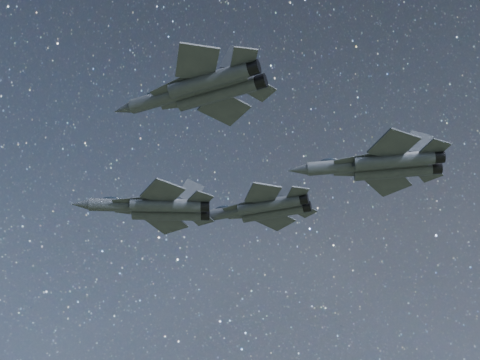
% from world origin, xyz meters
% --- Properties ---
extents(jet_lead, '(19.33, 12.78, 4.94)m').
position_xyz_m(jet_lead, '(-11.76, 7.06, 141.90)').
color(jet_lead, '#30353D').
extents(jet_left, '(17.89, 12.66, 4.54)m').
position_xyz_m(jet_left, '(1.22, 13.28, 142.64)').
color(jet_left, '#30353D').
extents(jet_right, '(16.26, 11.58, 4.15)m').
position_xyz_m(jet_right, '(4.28, -14.37, 138.61)').
color(jet_right, '#30353D').
extents(jet_slot, '(18.82, 12.90, 4.72)m').
position_xyz_m(jet_slot, '(18.22, 5.90, 140.47)').
color(jet_slot, '#30353D').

